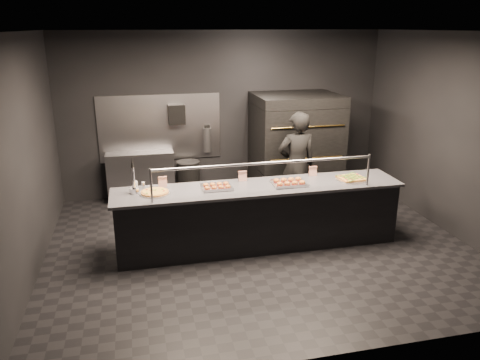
# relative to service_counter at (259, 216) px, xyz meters

# --- Properties ---
(room) EXTENTS (6.04, 6.00, 3.00)m
(room) POSITION_rel_service_counter_xyz_m (-0.02, 0.05, 1.03)
(room) COLOR black
(room) RESTS_ON ground
(service_counter) EXTENTS (4.10, 0.78, 1.37)m
(service_counter) POSITION_rel_service_counter_xyz_m (0.00, 0.00, 0.00)
(service_counter) COLOR black
(service_counter) RESTS_ON ground
(pizza_oven) EXTENTS (1.50, 1.23, 1.91)m
(pizza_oven) POSITION_rel_service_counter_xyz_m (1.20, 1.90, 0.50)
(pizza_oven) COLOR black
(pizza_oven) RESTS_ON ground
(prep_shelf) EXTENTS (1.20, 0.35, 0.90)m
(prep_shelf) POSITION_rel_service_counter_xyz_m (-1.60, 2.32, -0.01)
(prep_shelf) COLOR #99999E
(prep_shelf) RESTS_ON ground
(towel_dispenser) EXTENTS (0.30, 0.20, 0.35)m
(towel_dispenser) POSITION_rel_service_counter_xyz_m (-0.90, 2.39, 1.09)
(towel_dispenser) COLOR black
(towel_dispenser) RESTS_ON room
(fire_extinguisher) EXTENTS (0.14, 0.14, 0.51)m
(fire_extinguisher) POSITION_rel_service_counter_xyz_m (-0.35, 2.40, 0.60)
(fire_extinguisher) COLOR #B2B2B7
(fire_extinguisher) RESTS_ON room
(beer_tap) EXTENTS (0.13, 0.18, 0.49)m
(beer_tap) POSITION_rel_service_counter_xyz_m (-1.72, 0.09, 0.60)
(beer_tap) COLOR silver
(beer_tap) RESTS_ON service_counter
(round_pizza) EXTENTS (0.43, 0.43, 0.03)m
(round_pizza) POSITION_rel_service_counter_xyz_m (-1.45, 0.02, 0.47)
(round_pizza) COLOR silver
(round_pizza) RESTS_ON service_counter
(slider_tray_a) EXTENTS (0.42, 0.31, 0.07)m
(slider_tray_a) POSITION_rel_service_counter_xyz_m (-0.60, 0.03, 0.48)
(slider_tray_a) COLOR silver
(slider_tray_a) RESTS_ON service_counter
(slider_tray_b) EXTENTS (0.49, 0.37, 0.08)m
(slider_tray_b) POSITION_rel_service_counter_xyz_m (0.43, -0.03, 0.49)
(slider_tray_b) COLOR silver
(slider_tray_b) RESTS_ON service_counter
(square_pizza) EXTENTS (0.46, 0.46, 0.05)m
(square_pizza) POSITION_rel_service_counter_xyz_m (1.40, -0.02, 0.47)
(square_pizza) COLOR silver
(square_pizza) RESTS_ON service_counter
(condiment_jar) EXTENTS (0.17, 0.07, 0.11)m
(condiment_jar) POSITION_rel_service_counter_xyz_m (-1.67, 0.28, 0.51)
(condiment_jar) COLOR silver
(condiment_jar) RESTS_ON service_counter
(tent_cards) EXTENTS (2.35, 0.04, 0.15)m
(tent_cards) POSITION_rel_service_counter_xyz_m (-0.20, 0.28, 0.53)
(tent_cards) COLOR white
(tent_cards) RESTS_ON service_counter
(trash_bin) EXTENTS (0.43, 0.43, 0.71)m
(trash_bin) POSITION_rel_service_counter_xyz_m (-0.74, 2.20, -0.11)
(trash_bin) COLOR black
(trash_bin) RESTS_ON ground
(worker) EXTENTS (0.66, 0.45, 1.78)m
(worker) POSITION_rel_service_counter_xyz_m (0.89, 0.96, 0.42)
(worker) COLOR black
(worker) RESTS_ON ground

